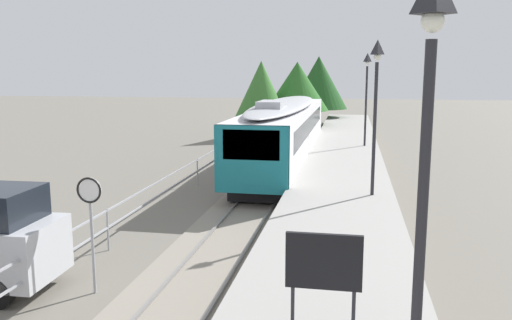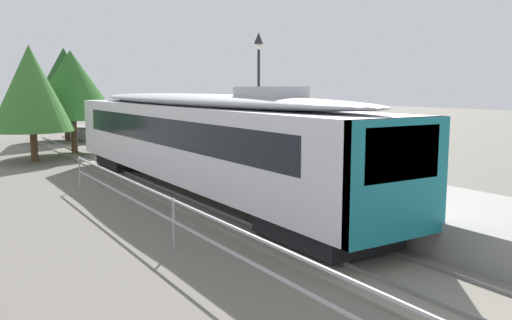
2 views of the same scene
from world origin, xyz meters
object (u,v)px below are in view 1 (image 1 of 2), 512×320
Objects in this scene: platform_lamp_mid_platform at (376,88)px; speed_limit_sign at (90,206)px; platform_notice_board at (324,265)px; platform_lamp_far_end at (367,82)px; platform_lamp_near_end at (427,125)px; commuter_train at (285,128)px.

platform_lamp_mid_platform is 10.38m from speed_limit_sign.
platform_lamp_far_end is at bearing 87.17° from platform_notice_board.
platform_lamp_mid_platform and platform_lamp_far_end have the same top height.
platform_notice_board is at bearing 118.41° from platform_lamp_near_end.
platform_lamp_near_end is at bearing -78.96° from commuter_train.
commuter_train is 23.07m from platform_lamp_near_end.
platform_lamp_far_end reaches higher than commuter_train.
platform_lamp_far_end is at bearing 90.00° from platform_lamp_near_end.
platform_lamp_far_end reaches higher than platform_notice_board.
platform_lamp_near_end is at bearing -37.19° from speed_limit_sign.
platform_lamp_far_end is 1.91× the size of speed_limit_sign.
speed_limit_sign is at bearing -108.23° from platform_lamp_far_end.
platform_notice_board is (-1.14, 2.11, -2.44)m from platform_lamp_near_end.
commuter_train is 3.65× the size of platform_lamp_near_end.
platform_lamp_near_end is 2.97× the size of platform_notice_board.
platform_notice_board is 6.24m from speed_limit_sign.
platform_lamp_near_end is 12.61m from platform_lamp_mid_platform.
platform_notice_board is at bearing -92.83° from platform_lamp_far_end.
speed_limit_sign is at bearing 142.81° from platform_lamp_near_end.
speed_limit_sign is at bearing -131.28° from platform_lamp_mid_platform.
platform_lamp_far_end is 23.27m from platform_notice_board.
platform_lamp_mid_platform is (4.39, -9.90, 2.48)m from commuter_train.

